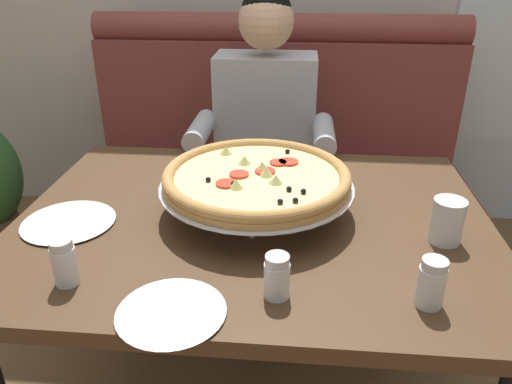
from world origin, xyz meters
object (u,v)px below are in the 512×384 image
object	(u,v)px
diner_main	(263,139)
shaker_oregano	(277,279)
plate_near_left	(171,310)
plate_near_right	(68,220)
booth_bench	(272,182)
shaker_pepper_flakes	(65,265)
shaker_parmesan	(431,286)
drinking_glass	(447,223)
pizza	(257,178)
dining_table	(253,242)

from	to	relation	value
diner_main	shaker_oregano	size ratio (longest dim) A/B	13.11
plate_near_left	plate_near_right	world-z (taller)	same
booth_bench	shaker_pepper_flakes	world-z (taller)	booth_bench
shaker_oregano	plate_near_left	size ratio (longest dim) A/B	0.44
shaker_parmesan	shaker_oregano	bearing A→B (deg)	179.98
drinking_glass	pizza	bearing A→B (deg)	166.73
diner_main	booth_bench	bearing A→B (deg)	84.84
pizza	plate_near_right	size ratio (longest dim) A/B	2.16
booth_bench	shaker_oregano	bearing A→B (deg)	-86.40
shaker_oregano	shaker_parmesan	xyz separation A→B (m)	(0.31, -0.00, 0.00)
booth_bench	plate_near_left	size ratio (longest dim) A/B	7.90
shaker_pepper_flakes	drinking_glass	xyz separation A→B (m)	(0.85, 0.25, 0.00)
booth_bench	plate_near_right	bearing A→B (deg)	-114.92
shaker_oregano	drinking_glass	distance (m)	0.47
dining_table	pizza	xyz separation A→B (m)	(0.01, 0.03, 0.18)
shaker_oregano	shaker_pepper_flakes	bearing A→B (deg)	179.59
shaker_oregano	drinking_glass	world-z (taller)	drinking_glass
shaker_pepper_flakes	plate_near_left	distance (m)	0.26
pizza	diner_main	bearing A→B (deg)	92.68
diner_main	plate_near_right	bearing A→B (deg)	-120.76
plate_near_left	diner_main	bearing A→B (deg)	84.82
shaker_pepper_flakes	plate_near_left	bearing A→B (deg)	-17.90
shaker_parmesan	plate_near_left	xyz separation A→B (m)	(-0.51, -0.08, -0.03)
diner_main	plate_near_right	size ratio (longest dim) A/B	5.29
dining_table	drinking_glass	xyz separation A→B (m)	(0.48, -0.08, 0.13)
plate_near_right	shaker_parmesan	bearing A→B (deg)	-16.17
diner_main	plate_near_left	distance (m)	1.09
shaker_pepper_flakes	shaker_oregano	bearing A→B (deg)	-0.41
booth_bench	shaker_oregano	distance (m)	1.34
booth_bench	plate_near_left	distance (m)	1.41
shaker_pepper_flakes	shaker_parmesan	bearing A→B (deg)	-0.25
pizza	plate_near_right	xyz separation A→B (m)	(-0.48, -0.11, -0.09)
diner_main	drinking_glass	distance (m)	0.92
diner_main	pizza	size ratio (longest dim) A/B	2.45
plate_near_right	pizza	bearing A→B (deg)	12.98
dining_table	pizza	distance (m)	0.19
diner_main	plate_near_left	size ratio (longest dim) A/B	5.83
shaker_parmesan	plate_near_right	bearing A→B (deg)	163.83
shaker_parmesan	plate_near_right	xyz separation A→B (m)	(-0.86, 0.25, -0.03)
booth_bench	plate_near_left	world-z (taller)	booth_bench
booth_bench	plate_near_right	xyz separation A→B (m)	(-0.48, -1.03, 0.35)
plate_near_right	diner_main	bearing A→B (deg)	59.24
booth_bench	shaker_parmesan	xyz separation A→B (m)	(0.39, -1.28, 0.38)
diner_main	shaker_pepper_flakes	bearing A→B (deg)	-108.84
booth_bench	shaker_pepper_flakes	bearing A→B (deg)	-106.11
shaker_parmesan	shaker_pepper_flakes	size ratio (longest dim) A/B	1.00
shaker_parmesan	drinking_glass	bearing A→B (deg)	69.65
shaker_parmesan	diner_main	bearing A→B (deg)	112.03
drinking_glass	diner_main	bearing A→B (deg)	123.41
plate_near_right	drinking_glass	distance (m)	0.96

